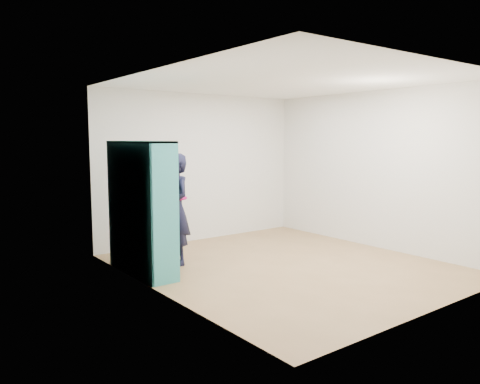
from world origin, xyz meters
TOP-DOWN VIEW (x-y plane):
  - floor at (0.00, 0.00)m, footprint 4.50×4.50m
  - ceiling at (0.00, 0.00)m, footprint 4.50×4.50m
  - wall_left at (-2.00, 0.00)m, footprint 0.02×4.50m
  - wall_right at (2.00, 0.00)m, footprint 0.02×4.50m
  - wall_back at (0.00, 2.25)m, footprint 4.00×0.02m
  - wall_front at (0.00, -2.25)m, footprint 4.00×0.02m
  - bookshelf at (-1.83, 0.92)m, footprint 0.39×1.34m
  - person at (-1.20, 1.05)m, footprint 0.45×0.63m
  - smartphone at (-1.33, 1.14)m, footprint 0.01×0.10m

SIDE VIEW (x-z plane):
  - floor at x=0.00m, z-range 0.00..0.00m
  - person at x=-1.20m, z-range 0.00..1.61m
  - bookshelf at x=-1.83m, z-range -0.02..1.77m
  - smartphone at x=-1.33m, z-range 0.85..0.97m
  - wall_left at x=-2.00m, z-range 0.00..2.60m
  - wall_right at x=2.00m, z-range 0.00..2.60m
  - wall_back at x=0.00m, z-range 0.00..2.60m
  - wall_front at x=0.00m, z-range 0.00..2.60m
  - ceiling at x=0.00m, z-range 2.60..2.60m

